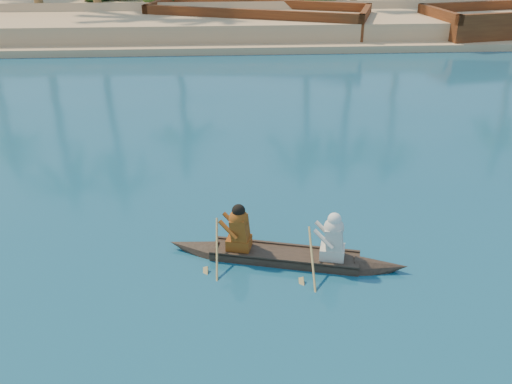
{
  "coord_description": "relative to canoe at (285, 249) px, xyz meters",
  "views": [
    {
      "loc": [
        -4.28,
        -7.41,
        6.73
      ],
      "look_at": [
        -3.59,
        3.92,
        1.09
      ],
      "focal_mm": 40.0,
      "sensor_mm": 36.0,
      "label": 1
    }
  ],
  "objects": [
    {
      "name": "shrub_cluster",
      "position": [
        3.04,
        28.69,
        0.93
      ],
      "size": [
        100.0,
        6.0,
        2.4
      ],
      "primitive_type": null,
      "color": "#203E16",
      "rests_on": "ground"
    },
    {
      "name": "ground",
      "position": [
        3.04,
        -2.81,
        -0.27
      ],
      "size": [
        160.0,
        160.0,
        0.0
      ],
      "primitive_type": "plane",
      "color": "navy",
      "rests_on": "ground"
    },
    {
      "name": "barge_mid",
      "position": [
        0.96,
        24.19,
        0.47
      ],
      "size": [
        13.43,
        8.09,
        2.12
      ],
      "rotation": [
        0.0,
        0.0,
        -0.33
      ],
      "color": "brown",
      "rests_on": "ground"
    },
    {
      "name": "canoe",
      "position": [
        0.0,
        0.0,
        0.0
      ],
      "size": [
        5.15,
        1.94,
        1.42
      ],
      "rotation": [
        0.0,
        0.0,
        -0.25
      ],
      "color": "#3F2C22",
      "rests_on": "ground"
    }
  ]
}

